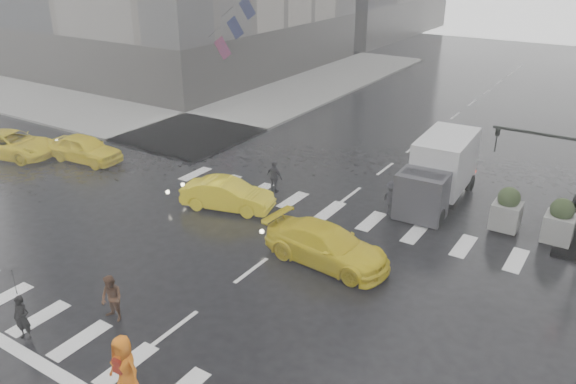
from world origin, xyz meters
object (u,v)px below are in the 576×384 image
Objects in this scene: traffic_signal_pole at (571,170)px; taxi_mid at (228,195)px; pedestrian_brown at (112,299)px; pedestrian_orange at (125,368)px; box_truck at (439,170)px; taxi_front at (85,148)px.

traffic_signal_pole is 13.93m from taxi_mid.
pedestrian_brown is 0.83× the size of pedestrian_orange.
taxi_front is at bearing -166.63° from box_truck.
traffic_signal_pole is at bearing -86.71° from taxi_mid.
taxi_front is (-12.33, 8.92, -0.05)m from pedestrian_brown.
traffic_signal_pole reaches higher than pedestrian_orange.
traffic_signal_pole is 23.71m from taxi_front.
traffic_signal_pole is at bearing -17.20° from box_truck.
taxi_mid is at bearing -98.18° from taxi_front.
traffic_signal_pole is 1.04× the size of taxi_front.
taxi_front is at bearing 146.43° from pedestrian_brown.
pedestrian_orange is (-8.04, -14.81, -2.26)m from traffic_signal_pole.
pedestrian_brown reaches higher than taxi_mid.
taxi_front is 0.76× the size of box_truck.
pedestrian_brown is at bearing -131.08° from taxi_front.
taxi_mid is at bearing 113.06° from pedestrian_orange.
pedestrian_brown is at bearing 142.04° from pedestrian_orange.
taxi_mid is (-2.05, 8.38, -0.11)m from pedestrian_brown.
taxi_mid is at bearing -145.93° from box_truck.
traffic_signal_pole reaches higher than taxi_mid.
pedestrian_orange is 11.58m from taxi_mid.
pedestrian_orange is at bearing -118.49° from traffic_signal_pole.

